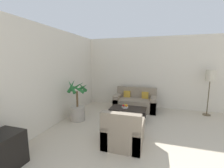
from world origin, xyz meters
name	(u,v)px	position (x,y,z in m)	size (l,w,h in m)	color
wall_back	(178,73)	(0.00, 6.49, 1.35)	(8.52, 0.06, 2.70)	beige
wall_left	(30,81)	(-3.49, 3.23, 1.35)	(0.06, 8.06, 2.70)	beige
potted_palm	(78,107)	(-3.01, 4.43, 0.42)	(0.66, 0.67, 1.26)	#ADA393
sofa_loveseat	(135,102)	(-1.47, 5.95, 0.28)	(1.51, 0.79, 0.81)	gray
floor_lamp	(210,78)	(0.92, 6.08, 1.25)	(0.29, 0.29, 1.51)	brown
coffee_table	(128,109)	(-1.55, 4.96, 0.31)	(1.10, 0.59, 0.36)	black
fruit_bowl	(125,107)	(-1.65, 4.97, 0.38)	(0.21, 0.21, 0.04)	beige
apple_red	(123,106)	(-1.69, 4.94, 0.43)	(0.07, 0.07, 0.07)	red
apple_green	(124,105)	(-1.68, 5.02, 0.44)	(0.07, 0.07, 0.07)	olive
orange_fruit	(126,105)	(-1.60, 4.95, 0.44)	(0.08, 0.08, 0.08)	orange
armchair	(124,133)	(-1.36, 3.52, 0.27)	(0.81, 0.84, 0.82)	gray
ottoman	(129,122)	(-1.40, 4.29, 0.19)	(0.62, 0.49, 0.39)	gray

